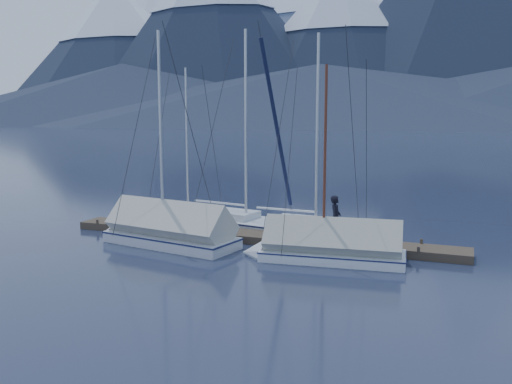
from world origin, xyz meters
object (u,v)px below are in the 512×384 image
Objects in this scene: sailboat_open_left at (197,222)px; sailboat_covered_far at (161,233)px; sailboat_open_mid at (256,227)px; sailboat_open_right at (327,233)px; sailboat_covered_near at (320,250)px; person at (335,218)px.

sailboat_open_left is 4.21m from sailboat_covered_far.
sailboat_open_mid reaches higher than sailboat_open_left.
sailboat_open_mid is at bearing 177.60° from sailboat_open_right.
sailboat_covered_near is 7.12m from sailboat_covered_far.
person is (7.63, -2.04, 1.12)m from sailboat_open_left.
sailboat_open_mid is at bearing 60.14° from person.
sailboat_covered_near is at bearing -43.86° from sailboat_open_mid.
sailboat_covered_far reaches higher than sailboat_covered_near.
sailboat_covered_far is at bearing 100.03° from person.
person is at bearing 87.92° from sailboat_covered_near.
sailboat_covered_far is at bearing 179.35° from sailboat_covered_near.
person is at bearing -14.93° from sailboat_open_left.
sailboat_open_left is at bearing 95.88° from sailboat_covered_far.
person is (0.79, -1.72, 1.10)m from sailboat_open_right.
sailboat_open_mid reaches higher than sailboat_open_right.
person is (4.34, -1.87, 1.09)m from sailboat_open_mid.
sailboat_open_right reaches higher than sailboat_covered_near.
sailboat_open_left is 7.98m from person.
sailboat_open_right is at bearing 100.14° from sailboat_covered_near.
sailboat_open_right reaches higher than sailboat_open_left.
sailboat_open_left is 0.83× the size of sailboat_open_mid.
sailboat_open_right is at bearing -2.60° from sailboat_open_left.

